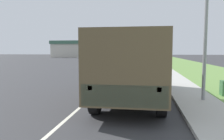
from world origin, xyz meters
name	(u,v)px	position (x,y,z in m)	size (l,w,h in m)	color
ground_plane	(131,63)	(0.00, 40.00, 0.00)	(180.00, 180.00, 0.00)	#38383A
lane_centre_stripe	(131,63)	(0.00, 40.00, 0.00)	(0.12, 120.00, 0.00)	silver
sidewalk_right	(157,62)	(4.50, 40.00, 0.06)	(1.80, 120.00, 0.12)	beige
grass_strip_right	(182,63)	(8.90, 40.00, 0.01)	(7.00, 120.00, 0.02)	#6B9347
military_truck	(132,64)	(1.83, 9.59, 1.56)	(2.45, 7.47, 2.73)	#474C38
car_nearest_ahead	(109,64)	(-1.44, 23.68, 0.69)	(1.74, 4.02, 1.55)	navy
car_second_ahead	(113,61)	(-2.13, 31.46, 0.64)	(1.78, 4.55, 1.39)	silver
building_distant	(78,49)	(-20.74, 74.30, 2.79)	(15.63, 12.69, 5.50)	beige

